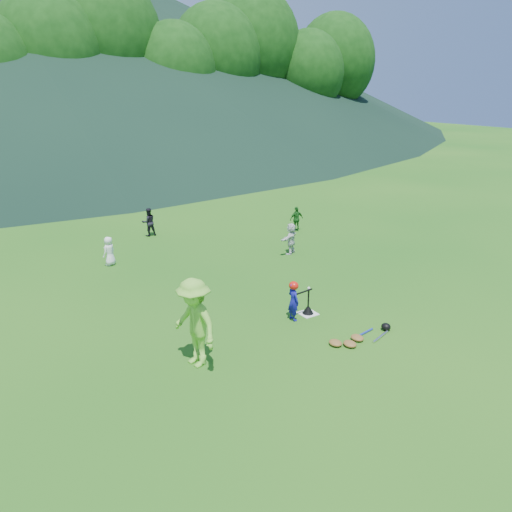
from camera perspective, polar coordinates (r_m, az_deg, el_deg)
The scene contains 14 objects.
ground at distance 13.36m, azimuth 5.95°, elevation -6.59°, with size 120.00×120.00×0.00m, color #195714.
home_plate at distance 13.36m, azimuth 5.95°, elevation -6.55°, with size 0.45×0.45×0.02m, color silver.
baseball at distance 13.06m, azimuth 6.06°, elevation -3.68°, with size 0.08×0.08×0.08m, color white.
batter_child at distance 12.81m, azimuth 4.28°, elevation -5.19°, with size 0.38×0.25×1.03m, color #161595.
adult_coach at distance 10.70m, azimuth -7.04°, elevation -7.59°, with size 1.28×0.74×1.98m, color #7DCC3C.
fielder_a at distance 17.31m, azimuth -16.43°, elevation 0.55°, with size 0.48×0.31×0.98m, color white.
fielder_b at distance 20.29m, azimuth -12.17°, elevation 3.82°, with size 0.55×0.43×1.13m, color black.
fielder_c at distance 20.57m, azimuth 4.65°, elevation 4.24°, with size 0.60×0.25×1.03m, color #1D601D.
fielder_d at distance 17.77m, azimuth 4.01°, elevation 2.01°, with size 1.04×0.33×1.12m, color silver.
batting_tee at distance 13.31m, azimuth 5.96°, elevation -6.09°, with size 0.30×0.30×0.68m.
batter_gear at distance 12.66m, azimuth 4.42°, elevation -3.45°, with size 0.73×0.26×0.39m.
equipment_pile at distance 12.22m, azimuth 11.55°, elevation -9.15°, with size 1.80×0.62×0.19m.
outfield_fence at distance 38.37m, azimuth -21.80°, elevation 10.19°, with size 70.07×0.08×1.33m.
tree_line at distance 43.86m, azimuth -24.57°, elevation 20.71°, with size 70.04×11.40×14.82m.
Camera 1 is at (-7.73, -9.24, 5.78)m, focal length 35.00 mm.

